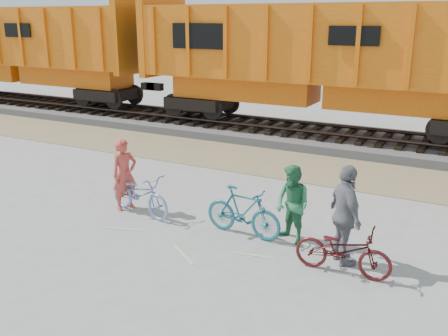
{
  "coord_description": "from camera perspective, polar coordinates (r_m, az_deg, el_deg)",
  "views": [
    {
      "loc": [
        5.61,
        -8.52,
        4.39
      ],
      "look_at": [
        0.25,
        1.5,
        0.95
      ],
      "focal_mm": 40.0,
      "sensor_mm": 36.0,
      "label": 1
    }
  ],
  "objects": [
    {
      "name": "bicycle_blue",
      "position": [
        11.67,
        -9.59,
        -2.95
      ],
      "size": [
        1.94,
        1.0,
        0.97
      ],
      "primitive_type": "imported",
      "rotation": [
        0.0,
        0.0,
        1.37
      ],
      "color": "#7795CE",
      "rests_on": "ground"
    },
    {
      "name": "person_solo",
      "position": [
        11.93,
        -11.29,
        -0.74
      ],
      "size": [
        0.63,
        0.73,
        1.7
      ],
      "primitive_type": "imported",
      "rotation": [
        0.0,
        0.0,
        1.15
      ],
      "color": "#C84439",
      "rests_on": "ground"
    },
    {
      "name": "bicycle_maroon",
      "position": [
        9.16,
        13.44,
        -9.12
      ],
      "size": [
        1.73,
        0.64,
        0.9
      ],
      "primitive_type": "imported",
      "rotation": [
        0.0,
        0.0,
        1.6
      ],
      "color": "#4B1214",
      "rests_on": "ground"
    },
    {
      "name": "ballast_bed",
      "position": [
        18.88,
        10.14,
        3.6
      ],
      "size": [
        120.0,
        4.0,
        0.3
      ],
      "primitive_type": "cube",
      "color": "slate",
      "rests_on": "ground"
    },
    {
      "name": "gravel_strip",
      "position": [
        15.72,
        6.08,
        0.57
      ],
      "size": [
        120.0,
        3.0,
        0.02
      ],
      "primitive_type": "cube",
      "color": "#9D8862",
      "rests_on": "ground"
    },
    {
      "name": "ground",
      "position": [
        11.1,
        -4.82,
        -6.5
      ],
      "size": [
        120.0,
        120.0,
        0.0
      ],
      "primitive_type": "plane",
      "color": "#9E9E99",
      "rests_on": "ground"
    },
    {
      "name": "hopper_car_left",
      "position": [
        26.91,
        -21.7,
        12.74
      ],
      "size": [
        14.0,
        3.13,
        4.65
      ],
      "color": "black",
      "rests_on": "track"
    },
    {
      "name": "person_man",
      "position": [
        10.09,
        7.83,
        -4.15
      ],
      "size": [
        0.96,
        0.89,
        1.6
      ],
      "primitive_type": "imported",
      "rotation": [
        0.0,
        0.0,
        -0.45
      ],
      "color": "#317F4C",
      "rests_on": "ground"
    },
    {
      "name": "bicycle_teal",
      "position": [
        10.38,
        2.19,
        -5.02
      ],
      "size": [
        1.78,
        0.62,
        1.05
      ],
      "primitive_type": "imported",
      "rotation": [
        0.0,
        0.0,
        1.5
      ],
      "color": "#1E6272",
      "rests_on": "ground"
    },
    {
      "name": "person_woman",
      "position": [
        9.34,
        13.7,
        -5.29
      ],
      "size": [
        1.06,
        1.15,
        1.9
      ],
      "primitive_type": "imported",
      "rotation": [
        0.0,
        0.0,
        2.25
      ],
      "color": "slate",
      "rests_on": "ground"
    },
    {
      "name": "hopper_car_center",
      "position": [
        18.38,
        11.31,
        12.21
      ],
      "size": [
        14.0,
        3.13,
        4.65
      ],
      "color": "black",
      "rests_on": "track"
    },
    {
      "name": "track",
      "position": [
        18.81,
        10.19,
        4.56
      ],
      "size": [
        120.0,
        2.6,
        0.24
      ],
      "color": "black",
      "rests_on": "ballast_bed"
    }
  ]
}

